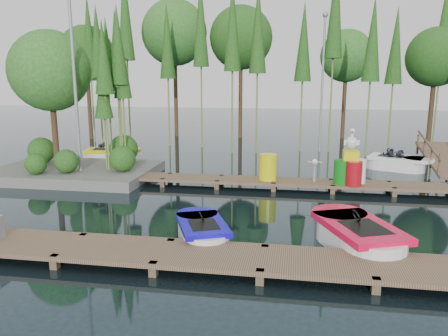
% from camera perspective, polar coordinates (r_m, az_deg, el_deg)
% --- Properties ---
extents(ground_plane, '(90.00, 90.00, 0.00)m').
position_cam_1_polar(ground_plane, '(13.82, -2.40, -4.82)').
color(ground_plane, '#1B2B33').
extents(near_dock, '(18.00, 1.50, 0.50)m').
position_cam_1_polar(near_dock, '(9.63, -8.03, -10.95)').
color(near_dock, brown).
rests_on(near_dock, ground).
extents(far_dock, '(15.00, 1.20, 0.50)m').
position_cam_1_polar(far_dock, '(15.99, 2.96, -1.68)').
color(far_dock, brown).
rests_on(far_dock, ground).
extents(island, '(6.20, 4.20, 6.75)m').
position_cam_1_polar(island, '(18.62, -19.83, 8.73)').
color(island, slate).
rests_on(island, ground).
extents(tree_screen, '(34.42, 18.53, 10.31)m').
position_cam_1_polar(tree_screen, '(24.14, -2.06, 16.89)').
color(tree_screen, '#412F1C').
rests_on(tree_screen, ground).
extents(lamp_island, '(0.30, 0.30, 7.25)m').
position_cam_1_polar(lamp_island, '(17.53, -19.03, 12.17)').
color(lamp_island, gray).
rests_on(lamp_island, ground).
extents(lamp_rear, '(0.30, 0.30, 7.25)m').
position_cam_1_polar(lamp_rear, '(23.99, 12.78, 12.21)').
color(lamp_rear, gray).
rests_on(lamp_rear, ground).
extents(ramp, '(1.50, 3.94, 1.49)m').
position_cam_1_polar(ramp, '(20.71, 26.93, 1.14)').
color(ramp, brown).
rests_on(ramp, ground).
extents(boat_blue, '(1.90, 2.60, 0.80)m').
position_cam_1_polar(boat_blue, '(10.78, -2.89, -8.35)').
color(boat_blue, white).
rests_on(boat_blue, ground).
extents(boat_red, '(2.40, 3.30, 1.01)m').
position_cam_1_polar(boat_red, '(10.72, 17.00, -8.63)').
color(boat_red, white).
rests_on(boat_red, ground).
extents(boat_yellow_far, '(2.99, 1.83, 1.39)m').
position_cam_1_polar(boat_yellow_far, '(21.74, -14.63, 1.69)').
color(boat_yellow_far, white).
rests_on(boat_yellow_far, ground).
extents(boat_white_far, '(3.06, 2.23, 1.32)m').
position_cam_1_polar(boat_white_far, '(20.40, 21.64, 0.61)').
color(boat_white_far, white).
rests_on(boat_white_far, ground).
extents(yellow_barrel, '(0.63, 0.63, 0.94)m').
position_cam_1_polar(yellow_barrel, '(15.81, 5.76, 0.12)').
color(yellow_barrel, yellow).
rests_on(yellow_barrel, far_dock).
extents(drum_cluster, '(1.12, 1.03, 1.94)m').
position_cam_1_polar(drum_cluster, '(15.72, 16.26, 0.01)').
color(drum_cluster, '#0D7815').
rests_on(drum_cluster, far_dock).
extents(seagull_post, '(0.51, 0.28, 0.82)m').
position_cam_1_polar(seagull_post, '(15.77, 11.75, 0.21)').
color(seagull_post, gray).
rests_on(seagull_post, far_dock).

